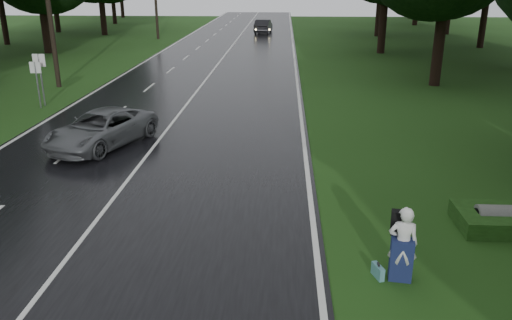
% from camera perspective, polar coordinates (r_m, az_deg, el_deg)
% --- Properties ---
extents(ground, '(160.00, 160.00, 0.00)m').
position_cam_1_polar(ground, '(12.53, -21.07, -11.43)').
color(ground, '#1F4514').
rests_on(ground, ground).
extents(road, '(12.00, 140.00, 0.04)m').
position_cam_1_polar(road, '(30.74, -6.30, 7.93)').
color(road, black).
rests_on(road, ground).
extents(lane_center, '(0.12, 140.00, 0.01)m').
position_cam_1_polar(lane_center, '(30.74, -6.30, 7.97)').
color(lane_center, silver).
rests_on(lane_center, road).
extents(grey_car, '(3.85, 5.34, 1.35)m').
position_cam_1_polar(grey_car, '(20.57, -16.79, 3.34)').
color(grey_car, '#55585B').
rests_on(grey_car, road).
extents(far_car, '(2.05, 4.83, 1.55)m').
position_cam_1_polar(far_car, '(61.87, 0.83, 14.63)').
color(far_car, black).
rests_on(far_car, road).
extents(hitchhiker, '(0.68, 0.63, 1.71)m').
position_cam_1_polar(hitchhiker, '(11.50, 15.92, -9.18)').
color(hitchhiker, silver).
rests_on(hitchhiker, ground).
extents(suitcase, '(0.24, 0.43, 0.29)m').
position_cam_1_polar(suitcase, '(11.74, 13.38, -11.94)').
color(suitcase, teal).
rests_on(suitcase, ground).
extents(culvert, '(1.25, 0.62, 0.62)m').
position_cam_1_polar(culvert, '(15.00, 25.36, -6.78)').
color(culvert, slate).
rests_on(culvert, ground).
extents(utility_pole_mid, '(1.80, 0.28, 10.54)m').
position_cam_1_polar(utility_pole_mid, '(33.26, -21.02, 7.60)').
color(utility_pole_mid, black).
rests_on(utility_pole_mid, ground).
extents(utility_pole_far, '(1.80, 0.28, 10.62)m').
position_cam_1_polar(utility_pole_far, '(57.19, -10.82, 13.07)').
color(utility_pole_far, black).
rests_on(utility_pole_far, ground).
extents(road_sign_a, '(0.55, 0.10, 2.31)m').
position_cam_1_polar(road_sign_a, '(28.07, -22.75, 5.35)').
color(road_sign_a, white).
rests_on(road_sign_a, ground).
extents(road_sign_b, '(0.63, 0.10, 2.63)m').
position_cam_1_polar(road_sign_b, '(28.48, -22.35, 5.59)').
color(road_sign_b, white).
rests_on(road_sign_b, ground).
extents(tree_left_e, '(8.25, 8.25, 12.90)m').
position_cam_1_polar(tree_left_e, '(49.01, -22.03, 10.97)').
color(tree_left_e, black).
rests_on(tree_left_e, ground).
extents(tree_left_f, '(8.82, 8.82, 13.79)m').
position_cam_1_polar(tree_left_f, '(62.69, -16.44, 13.18)').
color(tree_left_f, black).
rests_on(tree_left_f, ground).
extents(tree_right_d, '(9.15, 9.15, 14.30)m').
position_cam_1_polar(tree_right_d, '(33.35, 19.15, 7.85)').
color(tree_right_d, black).
rests_on(tree_right_d, ground).
extents(tree_right_e, '(9.55, 9.55, 14.92)m').
position_cam_1_polar(tree_right_e, '(46.70, 13.65, 11.46)').
color(tree_right_e, black).
rests_on(tree_right_e, ground).
extents(tree_right_f, '(10.11, 10.11, 15.79)m').
position_cam_1_polar(tree_right_f, '(60.62, 13.31, 13.25)').
color(tree_right_f, black).
rests_on(tree_right_f, ground).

